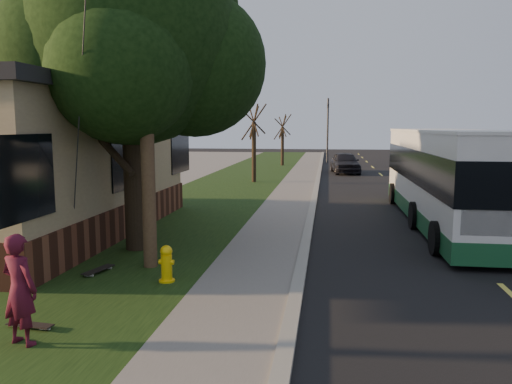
# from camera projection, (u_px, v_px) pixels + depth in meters

# --- Properties ---
(ground) EXTENTS (120.00, 120.00, 0.00)m
(ground) POSITION_uv_depth(u_px,v_px,m) (297.00, 291.00, 9.59)
(ground) COLOR black
(ground) RESTS_ON ground
(road) EXTENTS (8.00, 80.00, 0.01)m
(road) POSITION_uv_depth(u_px,v_px,m) (419.00, 210.00, 18.84)
(road) COLOR black
(road) RESTS_ON ground
(curb) EXTENTS (0.25, 80.00, 0.12)m
(curb) POSITION_uv_depth(u_px,v_px,m) (313.00, 206.00, 19.39)
(curb) COLOR gray
(curb) RESTS_ON ground
(sidewalk) EXTENTS (2.00, 80.00, 0.08)m
(sidewalk) POSITION_uv_depth(u_px,v_px,m) (287.00, 206.00, 19.54)
(sidewalk) COLOR slate
(sidewalk) RESTS_ON ground
(grass_verge) EXTENTS (5.00, 80.00, 0.07)m
(grass_verge) POSITION_uv_depth(u_px,v_px,m) (200.00, 204.00, 20.03)
(grass_verge) COLOR black
(grass_verge) RESTS_ON ground
(fire_hydrant) EXTENTS (0.32, 0.32, 0.74)m
(fire_hydrant) POSITION_uv_depth(u_px,v_px,m) (167.00, 264.00, 9.90)
(fire_hydrant) COLOR yellow
(fire_hydrant) RESTS_ON grass_verge
(utility_pole) EXTENTS (2.86, 3.21, 9.07)m
(utility_pole) POSITION_uv_depth(u_px,v_px,m) (144.00, 55.00, 10.42)
(utility_pole) COLOR #473321
(utility_pole) RESTS_ON ground
(leafy_tree) EXTENTS (6.30, 6.00, 7.80)m
(leafy_tree) POSITION_uv_depth(u_px,v_px,m) (134.00, 42.00, 12.10)
(leafy_tree) COLOR black
(leafy_tree) RESTS_ON grass_verge
(bare_tree_near) EXTENTS (1.38, 1.21, 4.31)m
(bare_tree_near) POSITION_uv_depth(u_px,v_px,m) (254.00, 144.00, 27.46)
(bare_tree_near) COLOR black
(bare_tree_near) RESTS_ON grass_verge
(bare_tree_far) EXTENTS (1.38, 1.21, 4.03)m
(bare_tree_far) POSITION_uv_depth(u_px,v_px,m) (282.00, 141.00, 39.19)
(bare_tree_far) COLOR black
(bare_tree_far) RESTS_ON grass_verge
(traffic_signal) EXTENTS (0.18, 0.22, 5.50)m
(traffic_signal) POSITION_uv_depth(u_px,v_px,m) (328.00, 126.00, 42.47)
(traffic_signal) COLOR #2D2D30
(traffic_signal) RESTS_ON ground
(transit_bus) EXTENTS (2.59, 11.21, 3.04)m
(transit_bus) POSITION_uv_depth(u_px,v_px,m) (449.00, 175.00, 15.84)
(transit_bus) COLOR silver
(transit_bus) RESTS_ON ground
(skateboarder) EXTENTS (0.67, 0.53, 1.60)m
(skateboarder) POSITION_uv_depth(u_px,v_px,m) (20.00, 289.00, 7.00)
(skateboarder) COLOR #480E20
(skateboarder) RESTS_ON grass_verge
(skateboard_main) EXTENTS (0.41, 0.86, 0.08)m
(skateboard_main) POSITION_uv_depth(u_px,v_px,m) (98.00, 270.00, 10.54)
(skateboard_main) COLOR black
(skateboard_main) RESTS_ON grass_verge
(skateboard_spare) EXTENTS (0.75, 0.26, 0.07)m
(skateboard_spare) POSITION_uv_depth(u_px,v_px,m) (30.00, 325.00, 7.64)
(skateboard_spare) COLOR black
(skateboard_spare) RESTS_ON grass_verge
(dumpster) EXTENTS (1.99, 1.78, 1.46)m
(dumpster) POSITION_uv_depth(u_px,v_px,m) (107.00, 184.00, 20.42)
(dumpster) COLOR black
(dumpster) RESTS_ON building_lot
(distant_car) EXTENTS (2.11, 4.35, 1.43)m
(distant_car) POSITION_uv_depth(u_px,v_px,m) (345.00, 163.00, 33.51)
(distant_car) COLOR black
(distant_car) RESTS_ON ground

